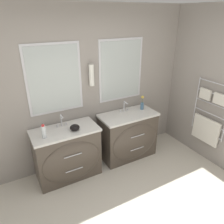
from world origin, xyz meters
TOP-DOWN VIEW (x-y plane):
  - wall_back at (0.00, 1.83)m, footprint 5.29×0.16m
  - wall_right at (1.87, 0.81)m, footprint 0.13×3.70m
  - vanity_left at (-0.50, 1.49)m, footprint 1.01×0.58m
  - vanity_right at (0.64, 1.49)m, footprint 1.01×0.58m
  - faucet_left at (-0.50, 1.65)m, footprint 0.17×0.12m
  - faucet_right at (0.64, 1.65)m, footprint 0.17×0.12m
  - toiletry_bottle at (-0.82, 1.44)m, footprint 0.06×0.06m
  - amenity_bowl at (-0.37, 1.44)m, footprint 0.15×0.15m
  - flower_vase at (0.97, 1.58)m, footprint 0.06×0.06m

SIDE VIEW (x-z plane):
  - vanity_left at x=-0.50m, z-range 0.00..0.85m
  - vanity_right at x=0.64m, z-range 0.00..0.85m
  - amenity_bowl at x=-0.37m, z-range 0.84..0.93m
  - faucet_left at x=-0.50m, z-range 0.84..1.03m
  - faucet_right at x=0.64m, z-range 0.84..1.03m
  - toiletry_bottle at x=-0.82m, z-range 0.84..1.04m
  - flower_vase at x=0.97m, z-range 0.82..1.08m
  - wall_right at x=1.87m, z-range -0.01..2.59m
  - wall_back at x=0.00m, z-range 0.01..2.61m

